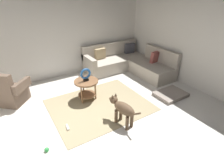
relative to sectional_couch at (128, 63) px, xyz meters
The scene contains 12 objects.
ground_plane 2.85m from the sectional_couch, 134.68° to the right, with size 6.00×6.00×0.10m, color silver.
wall_back 2.44m from the sectional_couch, 155.09° to the left, with size 6.00×0.12×2.70m, color silver.
wall_right 2.47m from the sectional_couch, 64.81° to the right, with size 0.12×6.00×2.70m, color silver.
area_rug 2.28m from the sectional_couch, 144.49° to the right, with size 2.30×1.90×0.01m, color tan.
sectional_couch is the anchor object (origin of this frame).
armchair 3.65m from the sectional_couch, behind, with size 1.00×0.98×0.88m.
side_table 2.18m from the sectional_couch, 155.29° to the right, with size 0.60×0.60×0.54m.
torus_sculpture 2.22m from the sectional_couch, 155.29° to the right, with size 0.28×0.08×0.33m.
dog_bed_mat 1.95m from the sectional_couch, 90.36° to the right, with size 0.80×0.60×0.09m, color gray.
dog 2.80m from the sectional_couch, 129.04° to the right, with size 0.32×0.84×0.63m.
dog_toy_ball 3.92m from the sectional_couch, 147.82° to the right, with size 0.08×0.08×0.08m, color green.
dog_toy_rope 3.29m from the sectional_couch, 148.66° to the right, with size 0.05×0.05×0.18m, color silver.
Camera 1 is at (-1.52, -2.55, 2.50)m, focal length 28.50 mm.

